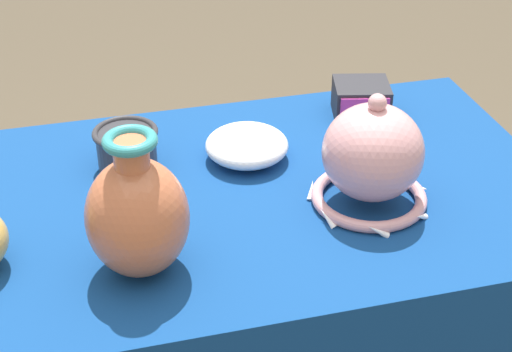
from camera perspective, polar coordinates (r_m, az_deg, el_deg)
name	(u,v)px	position (r m, az deg, el deg)	size (l,w,h in m)	color
display_table	(248,231)	(1.51, -0.61, -3.99)	(1.19, 0.72, 0.75)	brown
vase_tall_bulbous	(137,215)	(1.25, -8.63, -2.80)	(0.17, 0.17, 0.25)	#BC6642
vase_dome_bell	(372,159)	(1.42, 8.45, 1.25)	(0.22, 0.23, 0.23)	#D19399
mosaic_tile_box	(361,100)	(1.74, 7.65, 5.50)	(0.14, 0.13, 0.08)	#232328
cup_wide_charcoal	(127,147)	(1.55, -9.40, 2.11)	(0.13, 0.13, 0.08)	#2D2D33
bowl_shallow_porcelain	(247,145)	(1.56, -0.67, 2.25)	(0.17, 0.17, 0.06)	white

